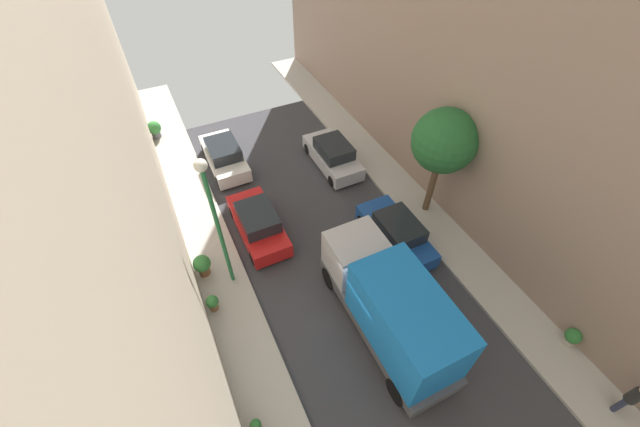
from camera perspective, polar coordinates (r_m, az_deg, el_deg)
ground at (r=16.14m, az=7.86°, el=-14.17°), size 32.00×32.00×0.00m
sidewalk_left at (r=15.18m, az=-9.61°, el=-21.14°), size 2.00×44.00×0.15m
sidewalk_right at (r=18.35m, az=21.42°, el=-7.29°), size 2.00×44.00×0.15m
parked_car_left_2 at (r=18.07m, az=-9.08°, el=-1.43°), size 1.78×4.20×1.57m
parked_car_left_3 at (r=22.15m, az=-13.88°, el=8.23°), size 1.78×4.20×1.57m
parked_car_right_1 at (r=17.78m, az=11.13°, el=-2.84°), size 1.78×4.20×1.57m
parked_car_right_2 at (r=21.57m, az=1.90°, el=8.57°), size 1.78×4.20×1.57m
delivery_truck at (r=14.29m, az=10.40°, el=-13.26°), size 2.26×6.60×3.38m
pedestrian at (r=16.73m, az=38.73°, el=-20.41°), size 0.40×0.36×1.72m
street_tree_1 at (r=17.46m, az=17.76°, el=10.04°), size 2.80×2.80×5.47m
potted_plant_0 at (r=17.06m, az=-16.90°, el=-7.21°), size 0.74×0.74×1.05m
potted_plant_1 at (r=14.09m, az=-9.37°, el=-28.42°), size 0.36×0.36×0.64m
potted_plant_2 at (r=16.11m, az=-15.50°, el=-12.49°), size 0.50×0.50×0.75m
potted_plant_3 at (r=17.48m, az=33.07°, el=-14.95°), size 0.57×0.57×0.80m
potted_plant_4 at (r=25.54m, az=-23.12°, el=11.37°), size 0.79×0.79×1.06m
lamp_post at (r=13.93m, az=-15.32°, el=0.28°), size 0.44×0.44×6.39m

